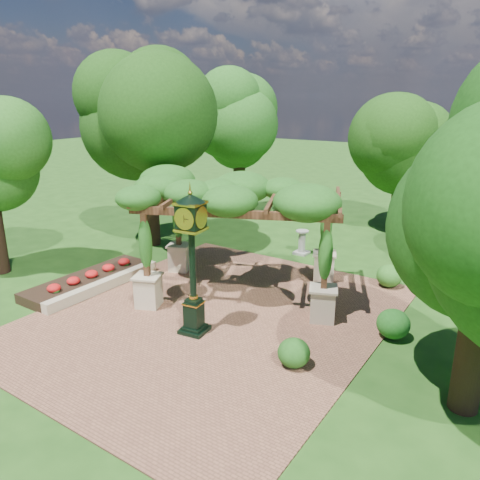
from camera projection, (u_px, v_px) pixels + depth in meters
The scene contains 13 objects.
ground at pixel (194, 329), 14.26m from camera, with size 120.00×120.00×0.00m, color #1E4714.
brick_plaza at pixel (214, 316), 15.05m from camera, with size 10.00×12.00×0.04m, color brown.
border_wall at pixel (105, 285), 17.04m from camera, with size 0.35×5.00×0.40m, color #C6B793.
flower_bed at pixel (89, 280), 17.53m from camera, with size 1.50×5.00×0.36m, color red.
pedestal_clock at pixel (192, 252), 13.27m from camera, with size 0.95×0.95×4.29m.
pergola at pixel (242, 199), 15.88m from camera, with size 7.76×6.44×4.19m.
sundial at pixel (302, 244), 20.90m from camera, with size 0.62×0.62×1.09m.
shrub_front at pixel (294, 353), 12.12m from camera, with size 0.85×0.85×0.77m, color #1D4E16.
shrub_mid at pixel (393, 324), 13.56m from camera, with size 0.96×0.96×0.86m, color #1C5919.
shrub_back at pixel (389, 276), 17.22m from camera, with size 0.92×0.92×0.83m, color #2A641D.
tree_west_near at pixel (147, 122), 20.75m from camera, with size 4.72×4.72×8.29m.
tree_west_far at pixel (239, 122), 26.48m from camera, with size 3.90×3.90×7.88m.
tree_north at pixel (403, 144), 23.82m from camera, with size 4.06×4.06×6.47m.
Camera 1 is at (8.29, -9.89, 6.80)m, focal length 35.00 mm.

